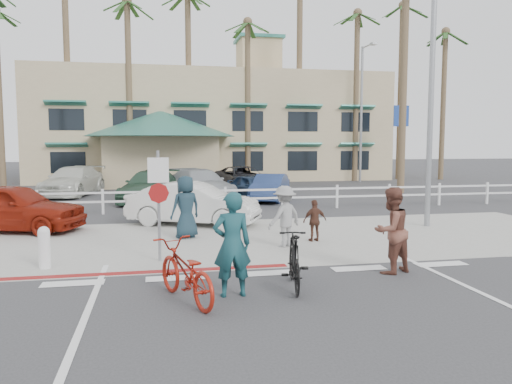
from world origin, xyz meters
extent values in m
plane|color=#333335|center=(0.00, 0.00, 0.00)|extent=(140.00, 140.00, 0.00)
cube|color=#333335|center=(0.00, -2.00, 0.00)|extent=(12.00, 16.00, 0.01)
cube|color=gray|center=(0.00, 4.50, 0.01)|extent=(22.00, 7.00, 0.01)
cube|color=#333335|center=(0.00, 8.50, 0.00)|extent=(40.00, 5.00, 0.01)
cube|color=#333335|center=(0.00, 18.00, 0.00)|extent=(50.00, 16.00, 0.01)
cube|color=maroon|center=(-3.00, 1.20, 0.01)|extent=(7.00, 0.25, 0.02)
imported|color=maroon|center=(-1.89, -0.96, 0.54)|extent=(1.41, 2.16, 1.07)
imported|color=#164249|center=(-1.03, -0.79, 0.96)|extent=(0.72, 0.49, 1.92)
imported|color=black|center=(0.20, -0.53, 0.55)|extent=(0.83, 1.88, 1.09)
imported|color=brown|center=(2.53, 0.16, 0.92)|extent=(1.09, 0.99, 1.85)
imported|color=gray|center=(0.99, 3.22, 0.82)|extent=(1.22, 1.04, 1.64)
imported|color=#4D2B1F|center=(2.01, 3.76, 0.59)|extent=(0.72, 0.37, 1.19)
imported|color=#172B36|center=(-1.52, 4.99, 0.92)|extent=(1.06, 0.90, 1.83)
imported|color=silver|center=(-1.13, 7.31, 0.73)|extent=(4.67, 3.26, 1.46)
imported|color=maroon|center=(-6.81, 7.16, 0.77)|extent=(4.84, 3.12, 1.53)
imported|color=#294935|center=(-2.63, 14.40, 0.73)|extent=(3.32, 5.41, 1.46)
imported|color=#182A46|center=(2.30, 14.11, 0.63)|extent=(2.68, 3.97, 1.26)
imported|color=navy|center=(3.01, 13.75, 0.64)|extent=(2.80, 4.10, 1.28)
imported|color=beige|center=(-6.68, 18.15, 0.76)|extent=(3.26, 5.61, 1.53)
imported|color=black|center=(2.66, 19.36, 0.70)|extent=(3.37, 5.44, 1.41)
imported|color=#989DA2|center=(-0.22, 15.08, 0.74)|extent=(3.66, 5.52, 1.49)
camera|label=1|loc=(-2.35, -9.53, 2.77)|focal=35.00mm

